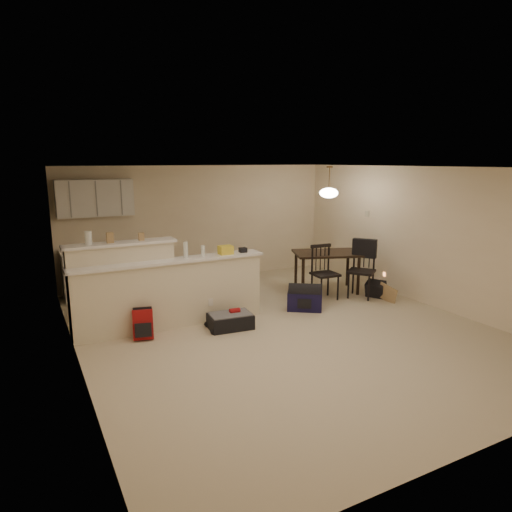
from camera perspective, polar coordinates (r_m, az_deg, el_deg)
room at (r=6.95m, az=3.41°, el=0.64°), size 7.00×7.02×2.50m
breakfast_bar at (r=7.32m, az=-12.65°, el=-4.22°), size 3.08×0.58×1.39m
upper_cabinets at (r=9.28m, az=-19.49°, el=6.86°), size 1.40×0.34×0.70m
kitchen_counter at (r=9.41m, az=-17.57°, el=-1.92°), size 1.80×0.60×0.90m
thermostat at (r=9.91m, az=13.71°, el=5.14°), size 0.02×0.12×0.12m
jar at (r=7.10m, az=-20.22°, el=2.13°), size 0.10×0.10×0.20m
cereal_box at (r=7.15m, az=-17.78°, el=2.20°), size 0.10×0.07×0.16m
small_box at (r=7.24m, az=-14.14°, el=2.36°), size 0.08×0.06×0.12m
bottle_a at (r=7.25m, az=-8.78°, el=0.74°), size 0.07×0.07×0.26m
bottle_b at (r=7.35m, az=-6.64°, el=0.64°), size 0.06×0.06×0.18m
bag_lump at (r=7.50m, az=-3.82°, el=0.77°), size 0.22×0.18×0.14m
pouch at (r=7.64m, az=-1.64°, el=0.76°), size 0.12×0.10×0.08m
dining_table at (r=9.26m, az=8.83°, el=-0.11°), size 1.50×1.25×0.80m
pendant_lamp at (r=9.08m, az=9.09°, el=7.85°), size 0.36×0.36×0.62m
dining_chair_near at (r=8.74m, az=8.64°, el=-2.07°), size 0.48×0.46×1.03m
dining_chair_far at (r=8.97m, az=13.03°, el=-1.69°), size 0.65×0.66×1.09m
suitcase at (r=7.28m, az=-3.23°, el=-8.14°), size 0.71×0.50×0.23m
red_backpack at (r=7.03m, az=-13.94°, el=-8.28°), size 0.33×0.25×0.44m
navy_duffel at (r=8.15m, az=6.09°, el=-5.60°), size 0.68×0.61×0.33m
black_daypack at (r=9.14m, az=14.75°, el=-4.06°), size 0.39×0.43×0.31m
cardboard_sheet at (r=8.93m, az=16.11°, el=-4.53°), size 0.07×0.40×0.31m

